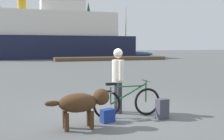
{
  "coord_description": "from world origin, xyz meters",
  "views": [
    {
      "loc": [
        -2.25,
        -6.43,
        1.79
      ],
      "look_at": [
        0.17,
        0.95,
        1.07
      ],
      "focal_mm": 43.1,
      "sensor_mm": 36.0,
      "label": 1
    }
  ],
  "objects": [
    {
      "name": "dock_pier",
      "position": [
        7.59,
        24.22,
        0.2
      ],
      "size": [
        13.32,
        2.7,
        0.4
      ],
      "primitive_type": "cube",
      "color": "brown",
      "rests_on": "ground_plane"
    },
    {
      "name": "bicycle",
      "position": [
        0.16,
        -0.3,
        0.38
      ],
      "size": [
        1.78,
        0.44,
        0.9
      ],
      "color": "black",
      "rests_on": "ground_plane"
    },
    {
      "name": "pine_tree_far_right",
      "position": [
        10.51,
        47.76,
        6.55
      ],
      "size": [
        2.93,
        2.93,
        10.5
      ],
      "color": "#4C331E",
      "rests_on": "ground_plane"
    },
    {
      "name": "sailboat_moored",
      "position": [
        11.79,
        29.96,
        0.48
      ],
      "size": [
        8.62,
        2.41,
        7.26
      ],
      "color": "navy",
      "rests_on": "ground_plane"
    },
    {
      "name": "dog",
      "position": [
        -1.09,
        -0.85,
        0.56
      ],
      "size": [
        1.39,
        0.48,
        0.84
      ],
      "color": "#472D19",
      "rests_on": "ground_plane"
    },
    {
      "name": "pine_tree_mid_back",
      "position": [
        5.9,
        54.13,
        7.04
      ],
      "size": [
        3.4,
        3.4,
        11.63
      ],
      "color": "#4C331E",
      "rests_on": "ground_plane"
    },
    {
      "name": "ferry_boat",
      "position": [
        0.67,
        31.5,
        3.02
      ],
      "size": [
        23.94,
        7.05,
        8.62
      ],
      "color": "#191E38",
      "rests_on": "ground_plane"
    },
    {
      "name": "person_cyclist",
      "position": [
        0.09,
        0.19,
        1.03
      ],
      "size": [
        0.32,
        0.53,
        1.7
      ],
      "color": "#333338",
      "rests_on": "ground_plane"
    },
    {
      "name": "handbag_pannier",
      "position": [
        -0.44,
        -0.59,
        0.15
      ],
      "size": [
        0.36,
        0.27,
        0.31
      ],
      "primitive_type": "cube",
      "rotation": [
        0.0,
        0.0,
        0.3
      ],
      "color": "navy",
      "rests_on": "ground_plane"
    },
    {
      "name": "backpack",
      "position": [
        0.91,
        -0.72,
        0.24
      ],
      "size": [
        0.3,
        0.24,
        0.49
      ],
      "primitive_type": "cube",
      "rotation": [
        0.0,
        0.0,
        0.14
      ],
      "color": "#3F3F4C",
      "rests_on": "ground_plane"
    },
    {
      "name": "ground_plane",
      "position": [
        0.0,
        0.0,
        0.0
      ],
      "size": [
        160.0,
        160.0,
        0.0
      ],
      "primitive_type": "plane",
      "color": "#595B5B"
    },
    {
      "name": "pine_tree_center",
      "position": [
        -2.62,
        48.85,
        6.17
      ],
      "size": [
        3.4,
        3.4,
        9.93
      ],
      "color": "#4C331E",
      "rests_on": "ground_plane"
    }
  ]
}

